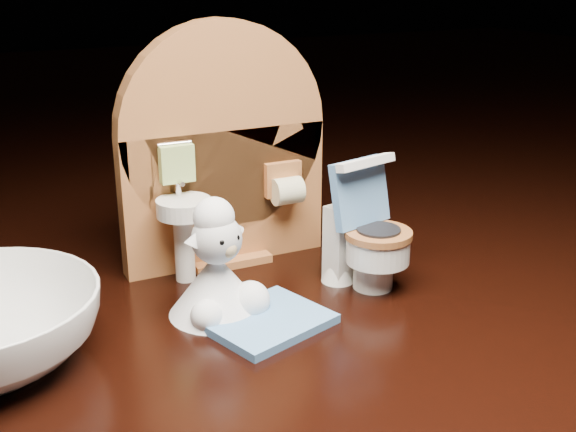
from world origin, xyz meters
The scene contains 5 objects.
backdrop_panel centered at (0.00, 0.06, 0.07)m, with size 0.13×0.05×0.15m.
toy_toilet centered at (0.06, 0.00, 0.03)m, with size 0.04×0.05×0.08m.
bath_mat centered at (-0.01, -0.03, 0.00)m, with size 0.06×0.05×0.00m, color #568AC3.
toilet_brush centered at (0.05, 0.01, 0.01)m, with size 0.02×0.02×0.05m.
plush_lamb centered at (-0.03, 0.00, 0.02)m, with size 0.05×0.05×0.07m.
Camera 1 is at (-0.15, -0.34, 0.18)m, focal length 45.00 mm.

